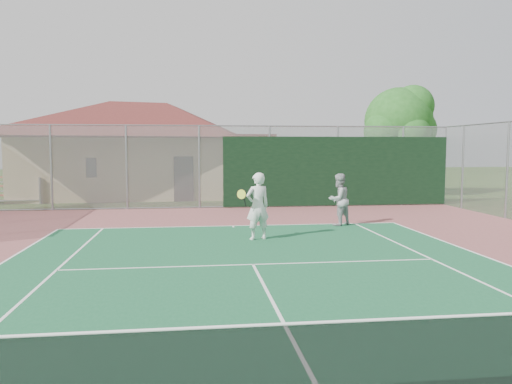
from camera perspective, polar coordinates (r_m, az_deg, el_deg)
tennis_net at (r=4.84m, az=9.41°, el=-19.86°), size 11.85×0.08×1.10m
back_fence at (r=21.47m, az=1.84°, el=2.67°), size 20.08×0.11×3.53m
side_fence_right at (r=20.17m, az=26.79°, el=2.22°), size 0.08×9.00×3.50m
clubhouse at (r=28.28m, az=-12.37°, el=5.78°), size 13.81×9.39×5.87m
bleachers at (r=26.21m, az=-26.47°, el=0.33°), size 3.44×2.24×1.22m
tree at (r=27.52m, az=16.16°, el=7.50°), size 4.18×3.96×5.83m
player_white_front at (r=13.80m, az=0.16°, el=-1.68°), size 1.03×0.72×1.86m
player_grey_back at (r=16.56m, az=9.44°, el=-0.92°), size 1.04×0.97×1.70m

